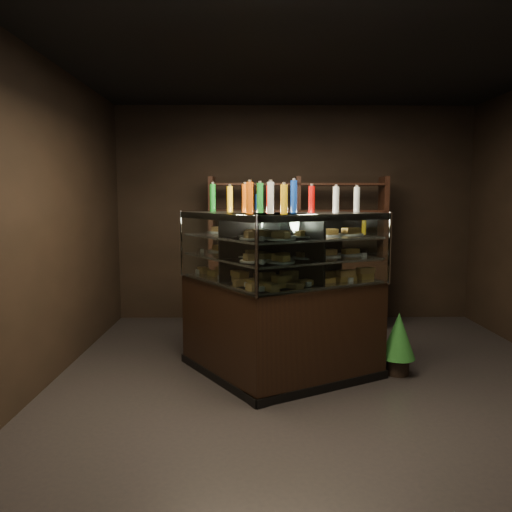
# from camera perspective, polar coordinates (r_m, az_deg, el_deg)

# --- Properties ---
(ground) EXTENTS (5.00, 5.00, 0.00)m
(ground) POSITION_cam_1_polar(r_m,az_deg,el_deg) (4.93, 6.94, -13.83)
(ground) COLOR black
(ground) RESTS_ON ground
(room_shell) EXTENTS (5.02, 5.02, 3.01)m
(room_shell) POSITION_cam_1_polar(r_m,az_deg,el_deg) (4.63, 7.27, 9.33)
(room_shell) COLOR black
(room_shell) RESTS_ON ground
(display_case) EXTENTS (2.05, 1.63, 1.59)m
(display_case) POSITION_cam_1_polar(r_m,az_deg,el_deg) (4.79, 2.21, -7.77)
(display_case) COLOR black
(display_case) RESTS_ON ground
(food_display) EXTENTS (1.61, 1.21, 0.48)m
(food_display) POSITION_cam_1_polar(r_m,az_deg,el_deg) (4.67, 2.23, 0.36)
(food_display) COLOR #DCA34F
(food_display) RESTS_ON display_case
(bottles_top) EXTENTS (1.44, 1.07, 0.30)m
(bottles_top) POSITION_cam_1_polar(r_m,az_deg,el_deg) (4.65, 2.28, 6.70)
(bottles_top) COLOR yellow
(bottles_top) RESTS_ON display_case
(potted_conifer) EXTENTS (0.33, 0.33, 0.70)m
(potted_conifer) POSITION_cam_1_polar(r_m,az_deg,el_deg) (5.10, 15.98, -8.60)
(potted_conifer) COLOR black
(potted_conifer) RESTS_ON ground
(back_shelving) EXTENTS (2.34, 0.48, 2.00)m
(back_shelving) POSITION_cam_1_polar(r_m,az_deg,el_deg) (6.75, 4.68, -2.88)
(back_shelving) COLOR black
(back_shelving) RESTS_ON ground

